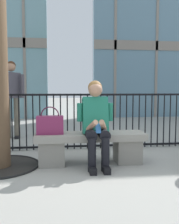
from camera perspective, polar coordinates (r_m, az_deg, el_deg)
ground_plane at (r=3.73m, az=0.19°, el=-11.68°), size 60.00×60.00×0.00m
stone_bench at (r=3.67m, az=0.19°, el=-7.62°), size 1.60×0.44×0.45m
seated_person_with_phone at (r=3.48m, az=1.50°, el=-1.96°), size 0.52×0.66×1.21m
handbag_on_bench at (r=3.57m, az=-9.07°, el=-2.85°), size 0.38×0.18×0.40m
bystander_at_railing at (r=5.75m, az=-17.49°, el=4.11°), size 0.55×0.44×1.71m
plaza_railing at (r=4.52m, az=-1.25°, el=-2.09°), size 8.43×0.04×1.01m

